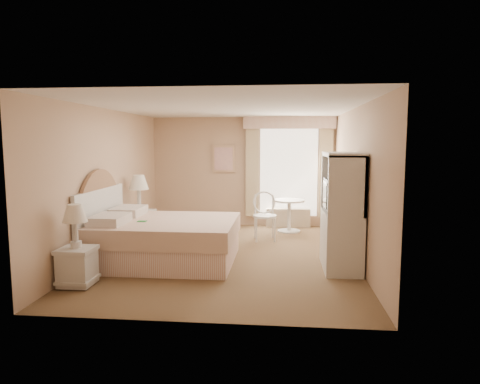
# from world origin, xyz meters

# --- Properties ---
(room) EXTENTS (4.21, 5.51, 2.51)m
(room) POSITION_xyz_m (0.00, 0.00, 1.25)
(room) COLOR brown
(room) RESTS_ON ground
(window) EXTENTS (2.05, 0.22, 2.51)m
(window) POSITION_xyz_m (1.05, 2.65, 1.34)
(window) COLOR white
(window) RESTS_ON room
(framed_art) EXTENTS (0.52, 0.04, 0.62)m
(framed_art) POSITION_xyz_m (-0.45, 2.71, 1.55)
(framed_art) COLOR tan
(framed_art) RESTS_ON room
(bed) EXTENTS (2.32, 1.82, 1.61)m
(bed) POSITION_xyz_m (-1.11, -0.47, 0.39)
(bed) COLOR tan
(bed) RESTS_ON room
(nightstand_near) EXTENTS (0.45, 0.45, 1.10)m
(nightstand_near) POSITION_xyz_m (-1.84, -1.74, 0.41)
(nightstand_near) COLOR silver
(nightstand_near) RESTS_ON room
(nightstand_far) EXTENTS (0.53, 0.53, 1.29)m
(nightstand_far) POSITION_xyz_m (-1.84, 0.82, 0.49)
(nightstand_far) COLOR silver
(nightstand_far) RESTS_ON room
(round_table) EXTENTS (0.66, 0.66, 0.70)m
(round_table) POSITION_xyz_m (1.06, 2.08, 0.47)
(round_table) COLOR silver
(round_table) RESTS_ON room
(cafe_chair) EXTENTS (0.52, 0.52, 0.96)m
(cafe_chair) POSITION_xyz_m (0.56, 1.28, 0.56)
(cafe_chair) COLOR silver
(cafe_chair) RESTS_ON room
(armoire) EXTENTS (0.54, 1.07, 1.78)m
(armoire) POSITION_xyz_m (1.81, -0.56, 0.74)
(armoire) COLOR silver
(armoire) RESTS_ON room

